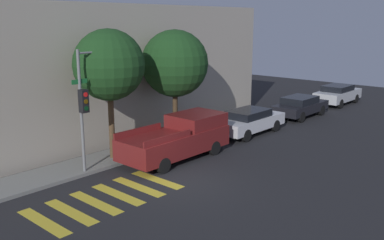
{
  "coord_description": "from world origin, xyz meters",
  "views": [
    {
      "loc": [
        -11.31,
        -10.77,
        6.1
      ],
      "look_at": [
        3.02,
        2.1,
        1.6
      ],
      "focal_mm": 40.0,
      "sensor_mm": 36.0,
      "label": 1
    }
  ],
  "objects_px": {
    "sedan_near_corner": "(249,121)",
    "sedan_middle": "(300,106)",
    "tree_near_corner": "(109,65)",
    "pickup_truck": "(179,137)",
    "sedan_far_end": "(338,94)",
    "traffic_light_pole": "(93,91)",
    "tree_midblock": "(175,64)"
  },
  "relations": [
    {
      "from": "tree_near_corner",
      "to": "tree_midblock",
      "type": "bearing_deg",
      "value": 0.0
    },
    {
      "from": "pickup_truck",
      "to": "sedan_near_corner",
      "type": "height_order",
      "value": "pickup_truck"
    },
    {
      "from": "pickup_truck",
      "to": "sedan_middle",
      "type": "relative_size",
      "value": 1.2
    },
    {
      "from": "sedan_near_corner",
      "to": "sedan_far_end",
      "type": "relative_size",
      "value": 1.01
    },
    {
      "from": "traffic_light_pole",
      "to": "sedan_far_end",
      "type": "bearing_deg",
      "value": -3.51
    },
    {
      "from": "pickup_truck",
      "to": "tree_near_corner",
      "type": "relative_size",
      "value": 0.92
    },
    {
      "from": "traffic_light_pole",
      "to": "sedan_middle",
      "type": "bearing_deg",
      "value": -4.85
    },
    {
      "from": "sedan_near_corner",
      "to": "sedan_middle",
      "type": "xyz_separation_m",
      "value": [
        5.76,
        0.0,
        -0.02
      ]
    },
    {
      "from": "tree_near_corner",
      "to": "sedan_far_end",
      "type": "bearing_deg",
      "value": -5.64
    },
    {
      "from": "tree_midblock",
      "to": "sedan_far_end",
      "type": "bearing_deg",
      "value": -7.1
    },
    {
      "from": "tree_midblock",
      "to": "tree_near_corner",
      "type": "bearing_deg",
      "value": -180.0
    },
    {
      "from": "sedan_near_corner",
      "to": "tree_near_corner",
      "type": "bearing_deg",
      "value": 166.3
    },
    {
      "from": "sedan_near_corner",
      "to": "tree_midblock",
      "type": "height_order",
      "value": "tree_midblock"
    },
    {
      "from": "pickup_truck",
      "to": "sedan_near_corner",
      "type": "xyz_separation_m",
      "value": [
        5.55,
        -0.0,
        -0.2
      ]
    },
    {
      "from": "pickup_truck",
      "to": "sedan_middle",
      "type": "distance_m",
      "value": 11.32
    },
    {
      "from": "sedan_far_end",
      "to": "sedan_middle",
      "type": "bearing_deg",
      "value": 180.0
    },
    {
      "from": "traffic_light_pole",
      "to": "tree_near_corner",
      "type": "distance_m",
      "value": 1.72
    },
    {
      "from": "pickup_truck",
      "to": "tree_near_corner",
      "type": "xyz_separation_m",
      "value": [
        -2.28,
        1.91,
        3.3
      ]
    },
    {
      "from": "sedan_near_corner",
      "to": "tree_near_corner",
      "type": "relative_size",
      "value": 0.79
    },
    {
      "from": "traffic_light_pole",
      "to": "pickup_truck",
      "type": "relative_size",
      "value": 0.94
    },
    {
      "from": "sedan_far_end",
      "to": "tree_near_corner",
      "type": "relative_size",
      "value": 0.78
    },
    {
      "from": "traffic_light_pole",
      "to": "tree_near_corner",
      "type": "relative_size",
      "value": 0.87
    },
    {
      "from": "sedan_near_corner",
      "to": "tree_near_corner",
      "type": "xyz_separation_m",
      "value": [
        -7.84,
        1.91,
        3.5
      ]
    },
    {
      "from": "pickup_truck",
      "to": "sedan_far_end",
      "type": "bearing_deg",
      "value": -0.0
    },
    {
      "from": "sedan_near_corner",
      "to": "sedan_far_end",
      "type": "distance_m",
      "value": 11.51
    },
    {
      "from": "tree_near_corner",
      "to": "pickup_truck",
      "type": "bearing_deg",
      "value": -39.91
    },
    {
      "from": "sedan_middle",
      "to": "tree_midblock",
      "type": "relative_size",
      "value": 0.78
    },
    {
      "from": "traffic_light_pole",
      "to": "tree_midblock",
      "type": "xyz_separation_m",
      "value": [
        5.35,
        0.64,
        0.64
      ]
    },
    {
      "from": "sedan_far_end",
      "to": "tree_midblock",
      "type": "distance_m",
      "value": 15.79
    },
    {
      "from": "sedan_middle",
      "to": "tree_midblock",
      "type": "height_order",
      "value": "tree_midblock"
    },
    {
      "from": "sedan_middle",
      "to": "sedan_far_end",
      "type": "relative_size",
      "value": 0.98
    },
    {
      "from": "sedan_near_corner",
      "to": "pickup_truck",
      "type": "bearing_deg",
      "value": 180.0
    }
  ]
}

